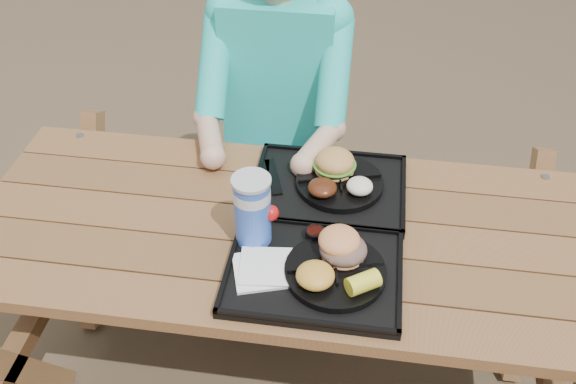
# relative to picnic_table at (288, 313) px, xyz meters

# --- Properties ---
(ground) EXTENTS (60.00, 60.00, 0.00)m
(ground) POSITION_rel_picnic_table_xyz_m (0.00, 0.00, -0.38)
(ground) COLOR #999999
(ground) RESTS_ON ground
(picnic_table) EXTENTS (1.80, 1.49, 0.75)m
(picnic_table) POSITION_rel_picnic_table_xyz_m (0.00, 0.00, 0.00)
(picnic_table) COLOR #999999
(picnic_table) RESTS_ON ground
(tray_near) EXTENTS (0.45, 0.35, 0.02)m
(tray_near) POSITION_rel_picnic_table_xyz_m (0.09, -0.17, 0.39)
(tray_near) COLOR black
(tray_near) RESTS_ON picnic_table
(tray_far) EXTENTS (0.45, 0.35, 0.02)m
(tray_far) POSITION_rel_picnic_table_xyz_m (0.10, 0.17, 0.39)
(tray_far) COLOR black
(tray_far) RESTS_ON picnic_table
(plate_near) EXTENTS (0.26, 0.26, 0.02)m
(plate_near) POSITION_rel_picnic_table_xyz_m (0.15, -0.18, 0.41)
(plate_near) COLOR black
(plate_near) RESTS_ON tray_near
(plate_far) EXTENTS (0.26, 0.26, 0.02)m
(plate_far) POSITION_rel_picnic_table_xyz_m (0.13, 0.18, 0.41)
(plate_far) COLOR black
(plate_far) RESTS_ON tray_far
(napkin_stack) EXTENTS (0.17, 0.17, 0.02)m
(napkin_stack) POSITION_rel_picnic_table_xyz_m (-0.04, -0.19, 0.40)
(napkin_stack) COLOR white
(napkin_stack) RESTS_ON tray_near
(soda_cup) EXTENTS (0.10, 0.10, 0.20)m
(soda_cup) POSITION_rel_picnic_table_xyz_m (-0.08, -0.08, 0.49)
(soda_cup) COLOR blue
(soda_cup) RESTS_ON tray_near
(condiment_bbq) EXTENTS (0.05, 0.05, 0.03)m
(condiment_bbq) POSITION_rel_picnic_table_xyz_m (0.08, -0.06, 0.41)
(condiment_bbq) COLOR black
(condiment_bbq) RESTS_ON tray_near
(condiment_mustard) EXTENTS (0.05, 0.05, 0.03)m
(condiment_mustard) POSITION_rel_picnic_table_xyz_m (0.15, -0.05, 0.41)
(condiment_mustard) COLOR yellow
(condiment_mustard) RESTS_ON tray_near
(sandwich) EXTENTS (0.11, 0.11, 0.12)m
(sandwich) POSITION_rel_picnic_table_xyz_m (0.16, -0.13, 0.47)
(sandwich) COLOR #F29555
(sandwich) RESTS_ON plate_near
(mac_cheese) EXTENTS (0.10, 0.10, 0.05)m
(mac_cheese) POSITION_rel_picnic_table_xyz_m (0.10, -0.23, 0.44)
(mac_cheese) COLOR gold
(mac_cheese) RESTS_ON plate_near
(corn_cob) EXTENTS (0.11, 0.11, 0.05)m
(corn_cob) POSITION_rel_picnic_table_xyz_m (0.22, -0.23, 0.44)
(corn_cob) COLOR #FFF935
(corn_cob) RESTS_ON plate_near
(cutlery_far) EXTENTS (0.08, 0.17, 0.01)m
(cutlery_far) POSITION_rel_picnic_table_xyz_m (-0.07, 0.19, 0.40)
(cutlery_far) COLOR black
(cutlery_far) RESTS_ON tray_far
(burger) EXTENTS (0.12, 0.12, 0.11)m
(burger) POSITION_rel_picnic_table_xyz_m (0.11, 0.22, 0.47)
(burger) COLOR #CE8F48
(burger) RESTS_ON plate_far
(baked_beans) EXTENTS (0.08, 0.08, 0.04)m
(baked_beans) POSITION_rel_picnic_table_xyz_m (0.08, 0.12, 0.43)
(baked_beans) COLOR #4E210F
(baked_beans) RESTS_ON plate_far
(potato_salad) EXTENTS (0.08, 0.08, 0.04)m
(potato_salad) POSITION_rel_picnic_table_xyz_m (0.19, 0.14, 0.44)
(potato_salad) COLOR white
(potato_salad) RESTS_ON plate_far
(diner) EXTENTS (0.48, 0.84, 1.28)m
(diner) POSITION_rel_picnic_table_xyz_m (-0.13, 0.65, 0.27)
(diner) COLOR #1AB6A7
(diner) RESTS_ON ground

